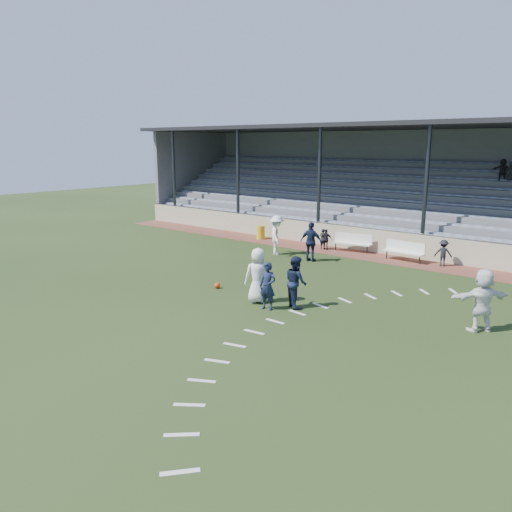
{
  "coord_description": "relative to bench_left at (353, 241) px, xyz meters",
  "views": [
    {
      "loc": [
        11.94,
        -12.02,
        5.55
      ],
      "look_at": [
        0.0,
        2.5,
        1.3
      ],
      "focal_mm": 35.0,
      "sensor_mm": 36.0,
      "label": 1
    }
  ],
  "objects": [
    {
      "name": "ground",
      "position": [
        0.39,
        -10.92,
        -0.58
      ],
      "size": [
        90.0,
        90.0,
        0.0
      ],
      "primitive_type": "plane",
      "color": "#233415",
      "rests_on": "ground"
    },
    {
      "name": "cinder_track",
      "position": [
        0.39,
        -0.42,
        -0.57
      ],
      "size": [
        34.0,
        2.0,
        0.02
      ],
      "primitive_type": "cube",
      "color": "brown",
      "rests_on": "ground"
    },
    {
      "name": "retaining_wall",
      "position": [
        0.39,
        0.63,
        0.02
      ],
      "size": [
        34.0,
        0.18,
        1.2
      ],
      "primitive_type": "cube",
      "color": "#BEB392",
      "rests_on": "ground"
    },
    {
      "name": "bench_left",
      "position": [
        0.0,
        0.0,
        0.0
      ],
      "size": [
        2.04,
        0.82,
        0.95
      ],
      "rotation": [
        0.0,
        0.0,
        0.19
      ],
      "color": "white",
      "rests_on": "cinder_track"
    },
    {
      "name": "bench_right",
      "position": [
        2.96,
        -0.32,
        0.0
      ],
      "size": [
        2.02,
        0.57,
        0.95
      ],
      "rotation": [
        0.0,
        0.0,
        -0.06
      ],
      "color": "white",
      "rests_on": "cinder_track"
    },
    {
      "name": "trash_bin",
      "position": [
        -5.93,
        -0.29,
        -0.17
      ],
      "size": [
        0.49,
        0.49,
        0.79
      ],
      "primitive_type": "cylinder",
      "color": "gold",
      "rests_on": "cinder_track"
    },
    {
      "name": "football",
      "position": [
        -0.79,
        -9.39,
        -0.47
      ],
      "size": [
        0.23,
        0.23,
        0.23
      ],
      "primitive_type": "sphere",
      "color": "red",
      "rests_on": "ground"
    },
    {
      "name": "player_white_lead",
      "position": [
        1.56,
        -9.72,
        0.4
      ],
      "size": [
        1.13,
        1.13,
        1.98
      ],
      "primitive_type": "imported",
      "rotation": [
        0.0,
        0.0,
        3.92
      ],
      "color": "white",
      "rests_on": "ground"
    },
    {
      "name": "player_navy_lead",
      "position": [
        2.31,
        -10.13,
        0.24
      ],
      "size": [
        0.66,
        0.49,
        1.65
      ],
      "primitive_type": "imported",
      "rotation": [
        0.0,
        0.0,
        0.16
      ],
      "color": "#131C36",
      "rests_on": "ground"
    },
    {
      "name": "player_navy_mid",
      "position": [
        2.88,
        -9.29,
        0.32
      ],
      "size": [
        1.11,
        1.05,
        1.8
      ],
      "primitive_type": "imported",
      "rotation": [
        0.0,
        0.0,
        2.57
      ],
      "color": "#131C36",
      "rests_on": "ground"
    },
    {
      "name": "player_white_wing",
      "position": [
        -2.68,
        -3.03,
        0.42
      ],
      "size": [
        1.39,
        1.48,
        2.0
      ],
      "primitive_type": "imported",
      "rotation": [
        0.0,
        0.0,
        2.24
      ],
      "color": "white",
      "rests_on": "ground"
    },
    {
      "name": "player_navy_wing",
      "position": [
        -0.5,
        -3.17,
        0.37
      ],
      "size": [
        1.17,
        0.61,
        1.9
      ],
      "primitive_type": "imported",
      "rotation": [
        0.0,
        0.0,
        3.28
      ],
      "color": "#131C36",
      "rests_on": "ground"
    },
    {
      "name": "player_white_back",
      "position": [
        8.52,
        -7.63,
        0.39
      ],
      "size": [
        1.65,
        1.71,
        1.94
      ],
      "primitive_type": "imported",
      "rotation": [
        0.0,
        0.0,
        3.96
      ],
      "color": "white",
      "rests_on": "ground"
    },
    {
      "name": "sub_left_near",
      "position": [
        -1.57,
        -0.38,
        -0.02
      ],
      "size": [
        0.42,
        0.3,
        1.09
      ],
      "primitive_type": "imported",
      "rotation": [
        0.0,
        0.0,
        3.25
      ],
      "color": "black",
      "rests_on": "cinder_track"
    },
    {
      "name": "sub_left_far",
      "position": [
        -1.31,
        -0.49,
        -0.01
      ],
      "size": [
        0.7,
        0.45,
        1.11
      ],
      "primitive_type": "imported",
      "rotation": [
        0.0,
        0.0,
        3.45
      ],
      "color": "black",
      "rests_on": "cinder_track"
    },
    {
      "name": "sub_right",
      "position": [
        4.77,
        -0.17,
        0.05
      ],
      "size": [
        0.9,
        0.68,
        1.23
      ],
      "primitive_type": "imported",
      "rotation": [
        0.0,
        0.0,
        3.46
      ],
      "color": "black",
      "rests_on": "cinder_track"
    },
    {
      "name": "grandstand",
      "position": [
        0.39,
        5.34,
        1.62
      ],
      "size": [
        34.6,
        9.0,
        6.61
      ],
      "color": "slate",
      "rests_on": "ground"
    },
    {
      "name": "penalty_arc",
      "position": [
        4.51,
        -10.92,
        -0.58
      ],
      "size": [
        3.89,
        14.63,
        0.01
      ],
      "color": "silver",
      "rests_on": "ground"
    }
  ]
}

